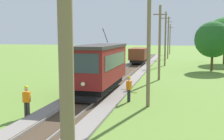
# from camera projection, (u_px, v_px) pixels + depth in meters

# --- Properties ---
(red_tram) EXTENTS (2.60, 8.54, 4.79)m
(red_tram) POSITION_uv_depth(u_px,v_px,m) (100.00, 66.00, 21.23)
(red_tram) COLOR maroon
(red_tram) RESTS_ON rail_right
(freight_car) EXTENTS (2.40, 5.20, 2.31)m
(freight_car) POSITION_uv_depth(u_px,v_px,m) (139.00, 55.00, 42.66)
(freight_car) COLOR brown
(freight_car) RESTS_ON rail_right
(utility_pole_foreground) EXTENTS (1.40, 0.28, 7.30)m
(utility_pole_foreground) POSITION_uv_depth(u_px,v_px,m) (67.00, 82.00, 4.38)
(utility_pole_foreground) COLOR #7A664C
(utility_pole_foreground) RESTS_ON ground
(utility_pole_near_tram) EXTENTS (1.40, 0.43, 8.45)m
(utility_pole_near_tram) POSITION_uv_depth(u_px,v_px,m) (149.00, 39.00, 17.01)
(utility_pole_near_tram) COLOR #7A664C
(utility_pole_near_tram) RESTS_ON ground
(utility_pole_mid) EXTENTS (1.40, 0.46, 7.53)m
(utility_pole_mid) POSITION_uv_depth(u_px,v_px,m) (160.00, 42.00, 27.79)
(utility_pole_mid) COLOR #7A664C
(utility_pole_mid) RESTS_ON ground
(utility_pole_far) EXTENTS (1.40, 0.40, 8.10)m
(utility_pole_far) POSITION_uv_depth(u_px,v_px,m) (165.00, 38.00, 41.30)
(utility_pole_far) COLOR #7A664C
(utility_pole_far) RESTS_ON ground
(utility_pole_distant) EXTENTS (1.40, 0.36, 8.25)m
(utility_pole_distant) POSITION_uv_depth(u_px,v_px,m) (168.00, 37.00, 54.33)
(utility_pole_distant) COLOR #7A664C
(utility_pole_distant) RESTS_ON ground
(utility_pole_horizon) EXTENTS (1.40, 0.25, 7.47)m
(utility_pole_horizon) POSITION_uv_depth(u_px,v_px,m) (170.00, 39.00, 68.43)
(utility_pole_horizon) COLOR #7A664C
(utility_pole_horizon) RESTS_ON ground
(track_worker) EXTENTS (0.42, 0.30, 1.78)m
(track_worker) POSITION_uv_depth(u_px,v_px,m) (27.00, 100.00, 15.15)
(track_worker) COLOR #38332D
(track_worker) RESTS_ON ground
(second_worker) EXTENTS (0.33, 0.43, 1.78)m
(second_worker) POSITION_uv_depth(u_px,v_px,m) (129.00, 88.00, 18.75)
(second_worker) COLOR black
(second_worker) RESTS_ON ground
(tree_right_far) EXTENTS (4.64, 4.64, 6.37)m
(tree_right_far) POSITION_uv_depth(u_px,v_px,m) (213.00, 40.00, 35.37)
(tree_right_far) COLOR #4C3823
(tree_right_far) RESTS_ON ground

